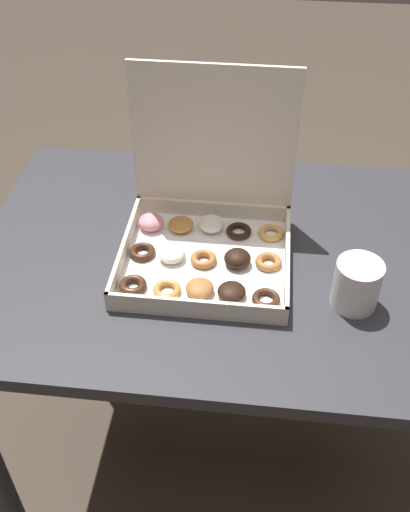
% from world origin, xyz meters
% --- Properties ---
extents(ground_plane, '(8.00, 8.00, 0.00)m').
position_xyz_m(ground_plane, '(0.00, 0.00, 0.00)').
color(ground_plane, '#42382D').
extents(dining_table, '(1.07, 0.73, 0.78)m').
position_xyz_m(dining_table, '(0.00, 0.00, 0.65)').
color(dining_table, '#2D2D33').
rests_on(dining_table, ground_plane).
extents(donut_box, '(0.34, 0.32, 0.35)m').
position_xyz_m(donut_box, '(-0.06, 0.01, 0.85)').
color(donut_box, white).
rests_on(donut_box, dining_table).
extents(coffee_mug, '(0.09, 0.09, 0.10)m').
position_xyz_m(coffee_mug, '(0.23, -0.12, 0.83)').
color(coffee_mug, white).
rests_on(coffee_mug, dining_table).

